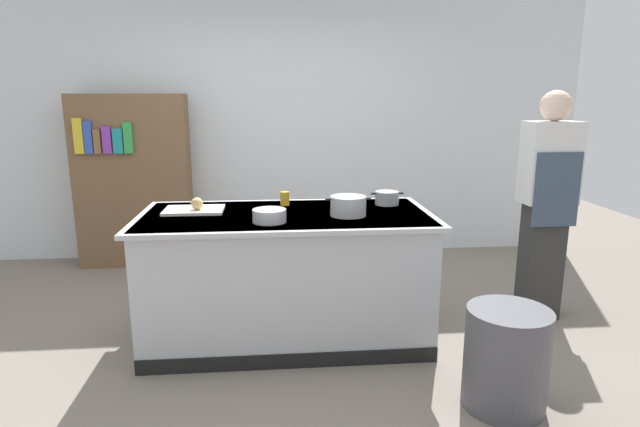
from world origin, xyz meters
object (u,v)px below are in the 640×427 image
object	(u,v)px
stock_pot	(348,206)
bookshelf	(133,181)
juice_cup	(284,198)
onion	(197,204)
person_chef	(547,201)
mixing_bowl	(269,216)
trash_bin	(506,358)
sauce_pan	(387,198)

from	to	relation	value
stock_pot	bookshelf	xyz separation A→B (m)	(-1.88, 1.89, -0.11)
juice_cup	bookshelf	world-z (taller)	bookshelf
onion	juice_cup	bearing A→B (deg)	17.74
person_chef	mixing_bowl	bearing A→B (deg)	113.20
onion	person_chef	distance (m)	2.55
bookshelf	trash_bin	bearing A→B (deg)	-46.32
stock_pot	sauce_pan	world-z (taller)	stock_pot
bookshelf	juice_cup	bearing A→B (deg)	-46.17
mixing_bowl	sauce_pan	bearing A→B (deg)	28.65
onion	trash_bin	size ratio (longest dim) A/B	0.15
person_chef	bookshelf	size ratio (longest dim) A/B	1.01
stock_pot	trash_bin	size ratio (longest dim) A/B	0.54
stock_pot	mixing_bowl	size ratio (longest dim) A/B	1.43
juice_cup	mixing_bowl	bearing A→B (deg)	-101.63
juice_cup	sauce_pan	bearing A→B (deg)	-3.29
onion	trash_bin	bearing A→B (deg)	-30.51
stock_pot	juice_cup	distance (m)	0.56
trash_bin	stock_pot	bearing A→B (deg)	131.20
stock_pot	sauce_pan	xyz separation A→B (m)	(0.33, 0.33, -0.02)
onion	stock_pot	distance (m)	1.03
sauce_pan	person_chef	bearing A→B (deg)	-2.46
mixing_bowl	juice_cup	distance (m)	0.52
person_chef	bookshelf	xyz separation A→B (m)	(-3.41, 1.62, -0.06)
onion	juice_cup	size ratio (longest dim) A/B	0.84
onion	sauce_pan	bearing A→B (deg)	6.26
juice_cup	person_chef	world-z (taller)	person_chef
stock_pot	juice_cup	bearing A→B (deg)	138.17
mixing_bowl	stock_pot	bearing A→B (deg)	14.89
trash_bin	bookshelf	bearing A→B (deg)	133.68
trash_bin	person_chef	xyz separation A→B (m)	(0.78, 1.14, 0.63)
onion	stock_pot	world-z (taller)	stock_pot
sauce_pan	juice_cup	distance (m)	0.75
trash_bin	bookshelf	distance (m)	3.85
stock_pot	person_chef	size ratio (longest dim) A/B	0.18
juice_cup	person_chef	distance (m)	1.95
juice_cup	person_chef	bearing A→B (deg)	-2.78
stock_pot	person_chef	xyz separation A→B (m)	(1.53, 0.28, -0.05)
mixing_bowl	person_chef	world-z (taller)	person_chef
sauce_pan	person_chef	size ratio (longest dim) A/B	0.14
stock_pot	bookshelf	distance (m)	2.67
stock_pot	sauce_pan	size ratio (longest dim) A/B	1.27
stock_pot	trash_bin	world-z (taller)	stock_pot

